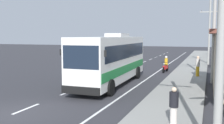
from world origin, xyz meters
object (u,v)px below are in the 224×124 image
at_px(pedestrian_near_kerb, 198,66).
at_px(palm_fourth, 220,36).
at_px(pedestrian_midwalk, 174,106).
at_px(utility_pole_far, 209,31).
at_px(utility_pole_mid, 213,22).
at_px(motorcycle_beside_bus, 166,66).
at_px(coach_bus_foreground, 112,58).

height_order(pedestrian_near_kerb, palm_fourth, palm_fourth).
distance_m(pedestrian_midwalk, utility_pole_far, 25.18).
bearing_deg(palm_fourth, utility_pole_mid, -92.89).
bearing_deg(utility_pole_far, pedestrian_near_kerb, -94.06).
bearing_deg(utility_pole_mid, pedestrian_midwalk, -97.28).
height_order(pedestrian_near_kerb, pedestrian_midwalk, pedestrian_near_kerb).
bearing_deg(motorcycle_beside_bus, pedestrian_midwalk, -79.86).
distance_m(coach_bus_foreground, motorcycle_beside_bus, 8.63).
height_order(pedestrian_midwalk, utility_pole_far, utility_pole_far).
height_order(motorcycle_beside_bus, utility_pole_far, utility_pole_far).
height_order(motorcycle_beside_bus, utility_pole_mid, utility_pole_mid).
distance_m(pedestrian_midwalk, utility_pole_mid, 11.90).
height_order(pedestrian_midwalk, utility_pole_mid, utility_pole_mid).
height_order(utility_pole_mid, utility_pole_far, utility_pole_mid).
height_order(utility_pole_mid, palm_fourth, utility_pole_mid).
xyz_separation_m(motorcycle_beside_bus, pedestrian_near_kerb, (3.20, -2.63, 0.41)).
distance_m(coach_bus_foreground, palm_fourth, 30.91).
distance_m(pedestrian_near_kerb, pedestrian_midwalk, 13.49).
bearing_deg(motorcycle_beside_bus, pedestrian_near_kerb, -39.44).
bearing_deg(pedestrian_near_kerb, motorcycle_beside_bus, 20.52).
xyz_separation_m(pedestrian_near_kerb, palm_fourth, (2.45, 24.26, 2.61)).
bearing_deg(utility_pole_mid, palm_fourth, 87.11).
distance_m(pedestrian_near_kerb, utility_pole_far, 11.91).
height_order(coach_bus_foreground, palm_fourth, palm_fourth).
xyz_separation_m(motorcycle_beside_bus, pedestrian_midwalk, (2.88, -16.12, 0.28)).
bearing_deg(palm_fourth, utility_pole_far, -97.31).
bearing_deg(coach_bus_foreground, utility_pole_far, 68.10).
bearing_deg(motorcycle_beside_bus, utility_pole_far, 65.54).
xyz_separation_m(coach_bus_foreground, pedestrian_midwalk, (5.66, -8.05, -1.07)).
relative_size(motorcycle_beside_bus, utility_pole_far, 0.24).
xyz_separation_m(pedestrian_near_kerb, utility_pole_far, (0.81, 11.45, 3.19)).
relative_size(pedestrian_midwalk, palm_fourth, 0.30).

